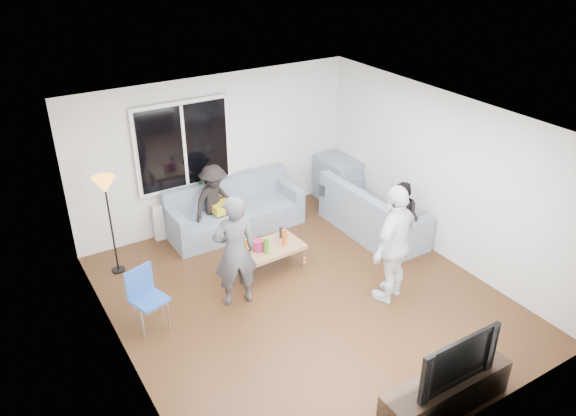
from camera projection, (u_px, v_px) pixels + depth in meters
floor at (304, 299)px, 8.03m from camera, size 5.00×5.50×0.04m
ceiling at (307, 122)px, 6.80m from camera, size 5.00×5.50×0.04m
wall_back at (216, 151)px, 9.51m from camera, size 5.00×0.04×2.60m
wall_front at (465, 337)px, 5.32m from camera, size 5.00×0.04×2.60m
wall_left at (115, 274)px, 6.25m from camera, size 0.04×5.50×2.60m
wall_right at (444, 176)px, 8.58m from camera, size 0.04×5.50×2.60m
window_frame at (183, 145)px, 9.05m from camera, size 1.62×0.06×1.47m
window_glass at (184, 146)px, 9.02m from camera, size 1.50×0.02×1.35m
window_mullion at (184, 146)px, 9.02m from camera, size 0.05×0.03×1.35m
radiator at (190, 214)px, 9.60m from camera, size 1.30×0.12×0.62m
potted_plant at (199, 188)px, 9.44m from camera, size 0.18×0.15×0.32m
vase at (176, 197)px, 9.28m from camera, size 0.19×0.19×0.18m
sofa_back_section at (235, 208)px, 9.57m from camera, size 2.30×0.85×0.85m
sofa_right_section at (373, 210)px, 9.49m from camera, size 2.00×0.85×0.85m
sofa_corner at (344, 178)px, 10.63m from camera, size 0.85×0.85×0.85m
cushion_yellow at (223, 207)px, 9.40m from camera, size 0.39×0.34×0.14m
cushion_red at (222, 205)px, 9.47m from camera, size 0.45×0.42×0.13m
coffee_table at (267, 259)px, 8.56m from camera, size 1.13×0.65×0.40m
pitcher at (258, 245)px, 8.36m from camera, size 0.17×0.17×0.17m
side_chair at (150, 301)px, 7.25m from camera, size 0.50×0.50×0.86m
floor_lamp at (111, 226)px, 8.27m from camera, size 0.32×0.32×1.56m
player_left at (235, 251)px, 7.57m from camera, size 0.67×0.50×1.65m
player_right at (395, 244)px, 7.65m from camera, size 1.10×0.74×1.74m
spectator_right at (402, 218)px, 8.89m from camera, size 0.60×0.68×1.18m
spectator_back at (214, 201)px, 9.32m from camera, size 0.92×0.70×1.27m
tv_console at (445, 393)px, 6.12m from camera, size 1.60×0.40×0.44m
television at (452, 356)px, 5.88m from camera, size 1.06×0.14×0.61m
bottle_a at (247, 245)px, 8.32m from camera, size 0.07×0.07×0.20m
bottle_e at (281, 233)px, 8.68m from camera, size 0.07×0.07×0.18m
bottle_b at (266, 246)px, 8.27m from camera, size 0.08×0.08×0.26m
bottle_d at (284, 238)px, 8.47m from camera, size 0.07×0.07×0.26m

